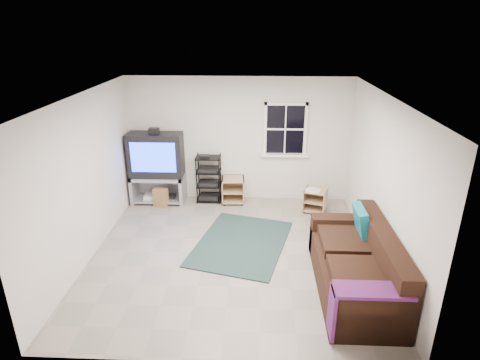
{
  "coord_description": "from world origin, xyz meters",
  "views": [
    {
      "loc": [
        0.38,
        -5.73,
        3.61
      ],
      "look_at": [
        0.11,
        0.4,
        1.16
      ],
      "focal_mm": 30.0,
      "sensor_mm": 36.0,
      "label": 1
    }
  ],
  "objects_px": {
    "side_table_right": "(315,198)",
    "side_table_left": "(233,189)",
    "av_rack": "(209,181)",
    "sofa": "(357,268)",
    "tv_unit": "(157,162)"
  },
  "relations": [
    {
      "from": "side_table_right",
      "to": "av_rack",
      "type": "bearing_deg",
      "value": 169.8
    },
    {
      "from": "av_rack",
      "to": "side_table_left",
      "type": "relative_size",
      "value": 1.9
    },
    {
      "from": "side_table_right",
      "to": "sofa",
      "type": "bearing_deg",
      "value": -84.35
    },
    {
      "from": "sofa",
      "to": "side_table_right",
      "type": "bearing_deg",
      "value": 95.65
    },
    {
      "from": "side_table_right",
      "to": "sofa",
      "type": "xyz_separation_m",
      "value": [
        0.25,
        -2.57,
        0.08
      ]
    },
    {
      "from": "tv_unit",
      "to": "side_table_right",
      "type": "distance_m",
      "value": 3.33
    },
    {
      "from": "side_table_left",
      "to": "sofa",
      "type": "relative_size",
      "value": 0.24
    },
    {
      "from": "tv_unit",
      "to": "av_rack",
      "type": "height_order",
      "value": "tv_unit"
    },
    {
      "from": "tv_unit",
      "to": "side_table_right",
      "type": "relative_size",
      "value": 2.98
    },
    {
      "from": "tv_unit",
      "to": "av_rack",
      "type": "distance_m",
      "value": 1.15
    },
    {
      "from": "sofa",
      "to": "av_rack",
      "type": "bearing_deg",
      "value": 129.63
    },
    {
      "from": "tv_unit",
      "to": "sofa",
      "type": "relative_size",
      "value": 0.73
    },
    {
      "from": "av_rack",
      "to": "side_table_left",
      "type": "distance_m",
      "value": 0.54
    },
    {
      "from": "side_table_right",
      "to": "side_table_left",
      "type": "bearing_deg",
      "value": 166.96
    },
    {
      "from": "side_table_right",
      "to": "sofa",
      "type": "distance_m",
      "value": 2.58
    }
  ]
}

